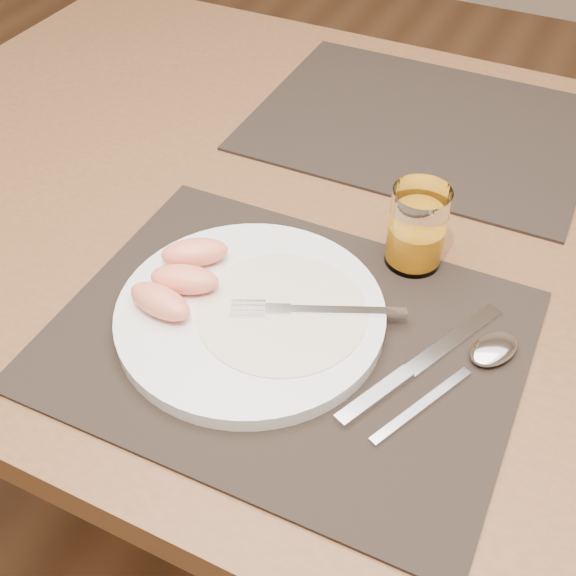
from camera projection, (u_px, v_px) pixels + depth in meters
The scene contains 11 objects.
ground at pixel (335, 524), 1.38m from camera, with size 5.00×5.00×0.00m, color brown.
table at pixel (359, 266), 0.91m from camera, with size 1.40×0.90×0.75m.
placemat_near at pixel (287, 339), 0.71m from camera, with size 0.45×0.35×0.00m, color black.
placemat_far at pixel (421, 124), 1.00m from camera, with size 0.45×0.35×0.00m, color black.
plate at pixel (250, 314), 0.72m from camera, with size 0.27×0.27×0.02m, color white.
plate_dressing at pixel (282, 311), 0.71m from camera, with size 0.17×0.17×0.00m.
fork at pixel (302, 310), 0.71m from camera, with size 0.17×0.09×0.00m.
knife at pixel (409, 371), 0.68m from camera, with size 0.10×0.21×0.01m.
spoon at pixel (484, 357), 0.68m from camera, with size 0.10×0.18×0.01m.
juice_glass at pixel (417, 231), 0.76m from camera, with size 0.06×0.06×0.09m.
grapefruit_wedges at pixel (180, 277), 0.73m from camera, with size 0.09×0.13×0.03m.
Camera 1 is at (0.22, -0.65, 1.28)m, focal length 45.00 mm.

